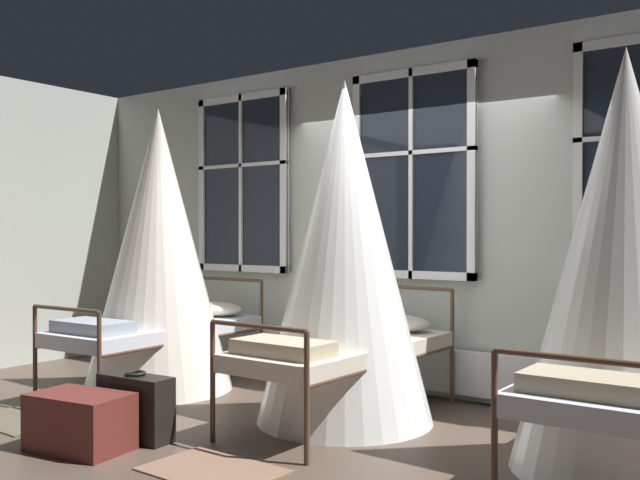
{
  "coord_description": "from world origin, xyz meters",
  "views": [
    {
      "loc": [
        2.96,
        -4.39,
        1.41
      ],
      "look_at": [
        -0.2,
        0.04,
        1.36
      ],
      "focal_mm": 39.88,
      "sensor_mm": 36.0,
      "label": 1
    }
  ],
  "objects_px": {
    "cot_second": "(345,256)",
    "suitcase_dark": "(136,407)",
    "cot_third": "(625,267)",
    "cot_first": "(159,253)",
    "travel_trunk": "(80,422)"
  },
  "relations": [
    {
      "from": "cot_second",
      "to": "suitcase_dark",
      "type": "height_order",
      "value": "cot_second"
    },
    {
      "from": "cot_second",
      "to": "cot_third",
      "type": "height_order",
      "value": "cot_second"
    },
    {
      "from": "cot_first",
      "to": "suitcase_dark",
      "type": "distance_m",
      "value": 1.88
    },
    {
      "from": "cot_first",
      "to": "cot_second",
      "type": "distance_m",
      "value": 1.97
    },
    {
      "from": "cot_second",
      "to": "travel_trunk",
      "type": "distance_m",
      "value": 2.17
    },
    {
      "from": "suitcase_dark",
      "to": "travel_trunk",
      "type": "height_order",
      "value": "suitcase_dark"
    },
    {
      "from": "cot_first",
      "to": "cot_third",
      "type": "height_order",
      "value": "cot_first"
    },
    {
      "from": "cot_second",
      "to": "cot_third",
      "type": "distance_m",
      "value": 1.99
    },
    {
      "from": "suitcase_dark",
      "to": "travel_trunk",
      "type": "xyz_separation_m",
      "value": [
        -0.11,
        -0.37,
        -0.04
      ]
    },
    {
      "from": "cot_first",
      "to": "cot_second",
      "type": "xyz_separation_m",
      "value": [
        1.97,
        0.08,
        0.01
      ]
    },
    {
      "from": "cot_third",
      "to": "suitcase_dark",
      "type": "bearing_deg",
      "value": 113.73
    },
    {
      "from": "cot_first",
      "to": "suitcase_dark",
      "type": "relative_size",
      "value": 4.46
    },
    {
      "from": "cot_second",
      "to": "travel_trunk",
      "type": "xyz_separation_m",
      "value": [
        -1.0,
        -1.61,
        -1.06
      ]
    },
    {
      "from": "cot_third",
      "to": "travel_trunk",
      "type": "bearing_deg",
      "value": 118.72
    },
    {
      "from": "cot_third",
      "to": "suitcase_dark",
      "type": "relative_size",
      "value": 4.4
    }
  ]
}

